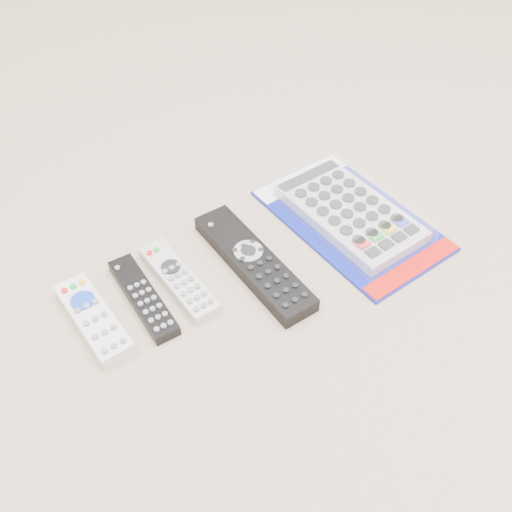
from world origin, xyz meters
TOP-DOWN VIEW (x-y plane):
  - remote_small_grey at (-0.23, 0.04)m, footprint 0.05×0.16m
  - remote_slim_black at (-0.15, 0.04)m, footprint 0.05×0.17m
  - remote_silver_dvd at (-0.09, 0.04)m, footprint 0.04×0.17m
  - remote_large_black at (0.02, -0.00)m, footprint 0.07×0.25m
  - jumbo_remote_packaged at (0.21, -0.01)m, footprint 0.19×0.31m

SIDE VIEW (x-z plane):
  - remote_slim_black at x=-0.15m, z-range 0.00..0.02m
  - remote_silver_dvd at x=-0.09m, z-range 0.00..0.02m
  - remote_small_grey at x=-0.23m, z-range 0.00..0.02m
  - remote_large_black at x=0.02m, z-range 0.00..0.03m
  - jumbo_remote_packaged at x=0.21m, z-range 0.00..0.04m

